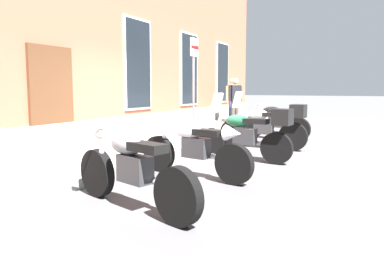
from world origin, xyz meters
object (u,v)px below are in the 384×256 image
object	(u,v)px
motorcycle_grey_naked	(131,169)
parking_sign	(194,74)
motorcycle_black_naked	(274,122)
pedestrian_tan_coat	(233,97)
motorcycle_green_touring	(248,133)
pedestrian_dark_jacket	(235,98)
motorcycle_white_sport	(189,144)
motorcycle_silver_touring	(266,125)

from	to	relation	value
motorcycle_grey_naked	parking_sign	distance (m)	5.06
motorcycle_black_naked	pedestrian_tan_coat	distance (m)	4.16
motorcycle_green_touring	pedestrian_dark_jacket	bearing A→B (deg)	23.06
pedestrian_dark_jacket	pedestrian_tan_coat	distance (m)	0.71
motorcycle_white_sport	motorcycle_black_naked	bearing A→B (deg)	-0.85
motorcycle_white_sport	motorcycle_green_touring	distance (m)	1.71
motorcycle_white_sport	pedestrian_tan_coat	distance (m)	8.62
motorcycle_green_touring	motorcycle_silver_touring	xyz separation A→B (m)	(1.63, 0.10, 0.01)
motorcycle_white_sport	pedestrian_dark_jacket	distance (m)	7.93
motorcycle_silver_touring	motorcycle_black_naked	world-z (taller)	motorcycle_silver_touring
motorcycle_green_touring	pedestrian_dark_jacket	size ratio (longest dim) A/B	1.22
pedestrian_tan_coat	parking_sign	world-z (taller)	parking_sign
pedestrian_dark_jacket	motorcycle_grey_naked	bearing A→B (deg)	-166.46
motorcycle_silver_touring	motorcycle_black_naked	xyz separation A→B (m)	(1.72, 0.25, -0.08)
motorcycle_black_naked	pedestrian_dark_jacket	distance (m)	3.46
motorcycle_white_sport	pedestrian_dark_jacket	xyz separation A→B (m)	(7.62, 2.11, 0.54)
motorcycle_grey_naked	motorcycle_silver_touring	size ratio (longest dim) A/B	0.97
motorcycle_silver_touring	pedestrian_dark_jacket	bearing A→B (deg)	29.37
pedestrian_tan_coat	motorcycle_silver_touring	bearing A→B (deg)	-150.71
motorcycle_grey_naked	motorcycle_silver_touring	world-z (taller)	motorcycle_silver_touring
motorcycle_silver_touring	motorcycle_grey_naked	bearing A→B (deg)	177.83
motorcycle_white_sport	pedestrian_dark_jacket	size ratio (longest dim) A/B	1.27
motorcycle_grey_naked	motorcycle_black_naked	distance (m)	6.72
motorcycle_white_sport	pedestrian_dark_jacket	bearing A→B (deg)	15.50
pedestrian_tan_coat	pedestrian_dark_jacket	bearing A→B (deg)	-151.31
motorcycle_silver_touring	motorcycle_black_naked	distance (m)	1.74
motorcycle_white_sport	motorcycle_black_naked	world-z (taller)	same
pedestrian_dark_jacket	motorcycle_black_naked	bearing A→B (deg)	-140.11
motorcycle_white_sport	motorcycle_green_touring	size ratio (longest dim) A/B	1.04
motorcycle_grey_naked	pedestrian_dark_jacket	xyz separation A→B (m)	(9.34, 2.25, 0.61)
motorcycle_white_sport	motorcycle_black_naked	size ratio (longest dim) A/B	1.05
motorcycle_green_touring	motorcycle_black_naked	size ratio (longest dim) A/B	1.01
motorcycle_white_sport	parking_sign	bearing A→B (deg)	26.08
motorcycle_silver_touring	pedestrian_tan_coat	world-z (taller)	pedestrian_tan_coat
pedestrian_tan_coat	parking_sign	bearing A→B (deg)	-169.06
motorcycle_silver_touring	motorcycle_black_naked	bearing A→B (deg)	8.37
motorcycle_silver_touring	pedestrian_dark_jacket	distance (m)	5.00
motorcycle_black_naked	pedestrian_tan_coat	xyz separation A→B (m)	(3.24, 2.53, 0.61)
motorcycle_white_sport	motorcycle_silver_touring	distance (m)	3.30
motorcycle_white_sport	parking_sign	xyz separation A→B (m)	(2.91, 1.42, 1.24)
pedestrian_tan_coat	motorcycle_grey_naked	bearing A→B (deg)	-165.43
motorcycle_silver_touring	pedestrian_tan_coat	bearing A→B (deg)	29.29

